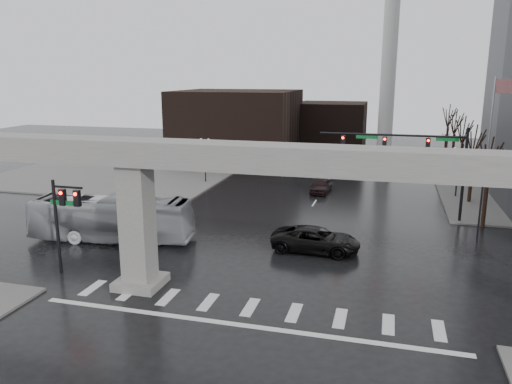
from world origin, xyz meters
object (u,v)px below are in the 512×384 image
(pickup_truck, at_px, (316,240))
(city_bus, at_px, (111,219))
(signal_mast_arm, at_px, (417,152))
(far_car, at_px, (321,186))

(pickup_truck, distance_m, city_bus, 15.22)
(signal_mast_arm, xyz_separation_m, city_bus, (-22.01, -11.80, -4.13))
(signal_mast_arm, height_order, pickup_truck, signal_mast_arm)
(far_car, bearing_deg, pickup_truck, -79.25)
(signal_mast_arm, relative_size, pickup_truck, 1.96)
(city_bus, height_order, far_car, city_bus)
(signal_mast_arm, distance_m, far_car, 12.90)
(signal_mast_arm, relative_size, far_car, 2.76)
(pickup_truck, xyz_separation_m, city_bus, (-15.12, -1.56, 0.84))
(city_bus, bearing_deg, pickup_truck, -91.65)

